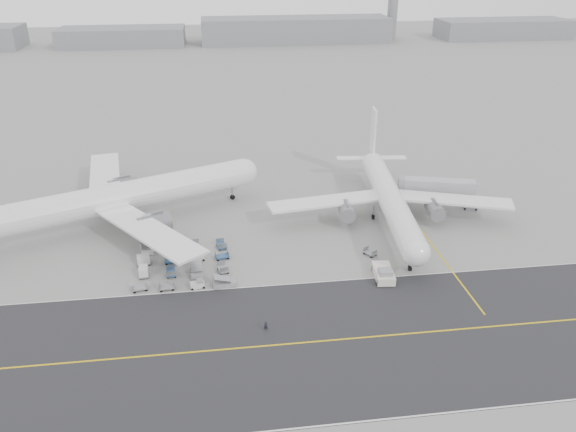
{
  "coord_description": "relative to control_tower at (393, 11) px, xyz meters",
  "views": [
    {
      "loc": [
        -10.21,
        -82.62,
        52.27
      ],
      "look_at": [
        2.41,
        12.0,
        6.04
      ],
      "focal_mm": 35.0,
      "sensor_mm": 36.0,
      "label": 1
    }
  ],
  "objects": [
    {
      "name": "stray_dolly",
      "position": [
        -82.97,
        -259.26,
        -16.25
      ],
      "size": [
        2.46,
        2.73,
        1.43
      ],
      "primitive_type": null,
      "rotation": [
        0.0,
        0.0,
        0.57
      ],
      "color": "silver",
      "rests_on": "ground"
    },
    {
      "name": "ground",
      "position": [
        -100.0,
        -265.0,
        -16.25
      ],
      "size": [
        700.0,
        700.0,
        0.0
      ],
      "primitive_type": "plane",
      "color": "gray",
      "rests_on": "ground"
    },
    {
      "name": "ground_crew_a",
      "position": [
        -104.45,
        -279.43,
        -15.45
      ],
      "size": [
        0.63,
        0.45,
        1.61
      ],
      "primitive_type": "imported",
      "rotation": [
        0.0,
        0.0,
        -0.11
      ],
      "color": "black",
      "rests_on": "ground"
    },
    {
      "name": "gse_cluster",
      "position": [
        -117.34,
        -259.26,
        -16.25
      ],
      "size": [
        23.9,
        23.22,
        1.94
      ],
      "primitive_type": null,
      "rotation": [
        0.0,
        0.0,
        0.12
      ],
      "color": "gray",
      "rests_on": "ground"
    },
    {
      "name": "airliner_b",
      "position": [
        -75.34,
        -245.1,
        -11.11
      ],
      "size": [
        50.86,
        51.64,
        17.83
      ],
      "rotation": [
        0.0,
        0.0,
        -0.1
      ],
      "color": "white",
      "rests_on": "ground"
    },
    {
      "name": "pushback_tug",
      "position": [
        -82.78,
        -267.42,
        -15.27
      ],
      "size": [
        3.63,
        8.47,
        2.39
      ],
      "rotation": [
        0.0,
        0.0,
        -0.09
      ],
      "color": "silver",
      "rests_on": "ground"
    },
    {
      "name": "jet_bridge",
      "position": [
        -62.8,
        -239.96,
        -11.71
      ],
      "size": [
        17.39,
        7.75,
        6.52
      ],
      "rotation": [
        0.0,
        0.0,
        -0.28
      ],
      "color": "gray",
      "rests_on": "ground"
    },
    {
      "name": "horizon_buildings",
      "position": [
        -70.0,
        -5.0,
        -16.25
      ],
      "size": [
        520.0,
        28.0,
        28.0
      ],
      "primitive_type": null,
      "color": "gray",
      "rests_on": "ground"
    },
    {
      "name": "taxiway",
      "position": [
        -94.98,
        -282.98,
        -16.24
      ],
      "size": [
        220.0,
        59.0,
        0.03
      ],
      "color": "#2C2C2F",
      "rests_on": "ground"
    },
    {
      "name": "airliner_a",
      "position": [
        -129.8,
        -239.78,
        -10.16
      ],
      "size": [
        58.21,
        56.96,
        21.18
      ],
      "rotation": [
        0.0,
        0.0,
        1.97
      ],
      "color": "white",
      "rests_on": "ground"
    },
    {
      "name": "control_tower",
      "position": [
        0.0,
        0.0,
        0.0
      ],
      "size": [
        7.0,
        7.0,
        31.25
      ],
      "color": "gray",
      "rests_on": "ground"
    }
  ]
}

